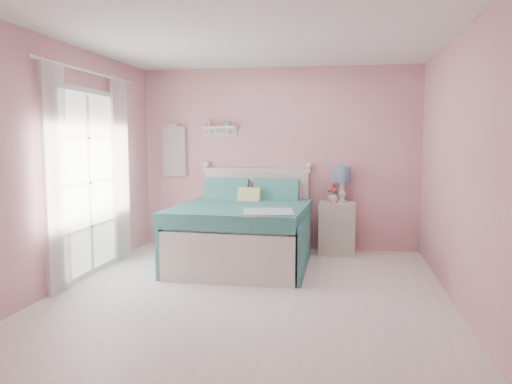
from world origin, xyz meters
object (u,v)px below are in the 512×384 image
(nightstand, at_px, (337,228))
(vase, at_px, (333,196))
(bed, at_px, (244,232))
(table_lamp, at_px, (342,177))
(teacup, at_px, (334,200))

(nightstand, bearing_deg, vase, 137.43)
(bed, distance_m, nightstand, 1.39)
(table_lamp, xyz_separation_m, teacup, (-0.10, -0.22, -0.30))
(table_lamp, relative_size, teacup, 4.59)
(nightstand, height_order, table_lamp, table_lamp)
(teacup, bearing_deg, table_lamp, 66.38)
(bed, relative_size, nightstand, 2.88)
(bed, distance_m, teacup, 1.34)
(table_lamp, height_order, teacup, table_lamp)
(bed, bearing_deg, table_lamp, 38.01)
(bed, bearing_deg, teacup, 32.46)
(bed, relative_size, teacup, 18.82)
(table_lamp, bearing_deg, bed, -144.60)
(vase, xyz_separation_m, teacup, (0.02, -0.17, -0.04))
(nightstand, distance_m, teacup, 0.41)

